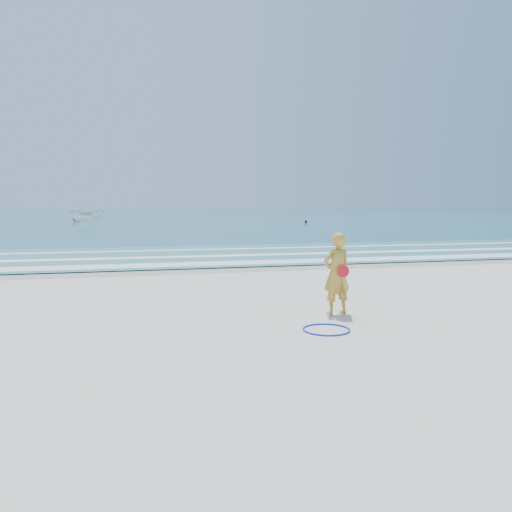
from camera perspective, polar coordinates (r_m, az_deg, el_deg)
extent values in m
plane|color=silver|center=(10.26, 1.51, -7.96)|extent=(400.00, 400.00, 0.00)
cube|color=#B2A893|center=(18.95, -5.65, -1.51)|extent=(400.00, 2.40, 0.00)
cube|color=#19727F|center=(114.66, -12.44, 4.68)|extent=(400.00, 190.00, 0.04)
cube|color=#59B7AD|center=(23.88, -7.34, 0.14)|extent=(400.00, 10.00, 0.01)
cube|color=white|center=(20.23, -6.17, -0.89)|extent=(400.00, 1.40, 0.01)
cube|color=white|center=(23.09, -7.12, -0.04)|extent=(400.00, 0.90, 0.01)
cube|color=white|center=(26.35, -7.95, 0.70)|extent=(400.00, 0.60, 0.01)
torus|color=#0B2ACC|center=(9.98, 8.04, -8.32)|extent=(1.20, 1.20, 0.03)
imported|color=white|center=(69.77, -18.73, 4.41)|extent=(4.63, 3.01, 1.67)
sphere|color=black|center=(62.61, 5.72, 3.94)|extent=(0.35, 0.35, 0.35)
imported|color=gold|center=(11.25, 9.20, -2.01)|extent=(0.74, 0.56, 1.84)
cylinder|color=#FF1623|center=(11.11, 9.95, -1.72)|extent=(0.27, 0.08, 0.27)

